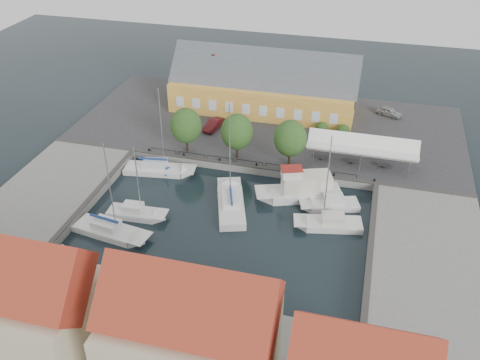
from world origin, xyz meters
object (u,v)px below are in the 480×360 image
(center_sailboat, at_px, (231,205))
(east_boat_b, at_px, (330,225))
(tent_canopy, at_px, (363,146))
(east_boat_a, at_px, (331,206))
(launch_nw, at_px, (159,169))
(trawler, at_px, (302,190))
(car_red, at_px, (214,125))
(launch_sw, at_px, (71,259))
(west_boat_c, at_px, (136,214))
(west_boat_d, at_px, (110,232))
(car_silver, at_px, (389,112))
(west_boat_a, at_px, (158,170))
(warehouse, at_px, (261,87))

(center_sailboat, height_order, east_boat_b, center_sailboat)
(east_boat_b, bearing_deg, center_sailboat, 176.41)
(tent_canopy, bearing_deg, east_boat_a, -105.85)
(center_sailboat, xyz_separation_m, launch_nw, (-11.50, 5.93, -0.27))
(center_sailboat, bearing_deg, trawler, 29.12)
(car_red, distance_m, launch_sw, 31.09)
(east_boat_b, relative_size, west_boat_c, 1.09)
(tent_canopy, height_order, west_boat_c, west_boat_c)
(tent_canopy, xyz_separation_m, west_boat_d, (-25.62, -20.62, -3.41))
(car_silver, xyz_separation_m, east_boat_a, (-5.86, -25.27, -1.42))
(west_boat_a, relative_size, west_boat_d, 1.02)
(car_red, relative_size, west_boat_c, 0.44)
(warehouse, relative_size, launch_sw, 5.76)
(center_sailboat, bearing_deg, launch_nw, 152.71)
(car_silver, bearing_deg, east_boat_a, -169.18)
(warehouse, distance_m, east_boat_b, 30.79)
(west_boat_a, bearing_deg, center_sailboat, -24.91)
(car_red, xyz_separation_m, west_boat_a, (-3.98, -11.85, -1.44))
(center_sailboat, bearing_deg, west_boat_c, -156.27)
(west_boat_d, relative_size, launch_sw, 2.44)
(trawler, height_order, launch_sw, trawler)
(trawler, distance_m, launch_nw, 19.31)
(tent_canopy, height_order, center_sailboat, center_sailboat)
(car_silver, relative_size, east_boat_b, 0.37)
(car_red, distance_m, east_boat_a, 23.61)
(center_sailboat, bearing_deg, east_boat_b, -3.59)
(trawler, height_order, west_boat_a, west_boat_a)
(launch_sw, distance_m, launch_nw, 19.33)
(east_boat_b, height_order, west_boat_d, west_boat_d)
(trawler, bearing_deg, east_boat_b, -51.28)
(car_silver, bearing_deg, launch_sw, 167.31)
(launch_nw, bearing_deg, tent_canopy, 14.12)
(west_boat_a, relative_size, launch_nw, 2.46)
(trawler, bearing_deg, west_boat_c, -153.88)
(trawler, height_order, east_boat_b, east_boat_b)
(warehouse, distance_m, car_red, 10.67)
(trawler, height_order, west_boat_d, west_boat_d)
(east_boat_a, xyz_separation_m, east_boat_b, (0.32, -3.74, -0.00))
(trawler, bearing_deg, center_sailboat, -150.88)
(east_boat_b, xyz_separation_m, west_boat_a, (-23.15, 6.03, 0.01))
(east_boat_a, distance_m, west_boat_d, 25.57)
(car_red, distance_m, west_boat_d, 25.77)
(west_boat_c, bearing_deg, car_red, 82.80)
(car_silver, distance_m, center_sailboat, 33.17)
(center_sailboat, bearing_deg, car_red, 113.40)
(trawler, bearing_deg, launch_sw, -140.40)
(east_boat_b, distance_m, west_boat_d, 24.47)
(center_sailboat, bearing_deg, launch_sw, -135.54)
(launch_sw, bearing_deg, tent_canopy, 42.89)
(tent_canopy, xyz_separation_m, car_silver, (3.20, 15.91, -2.01))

